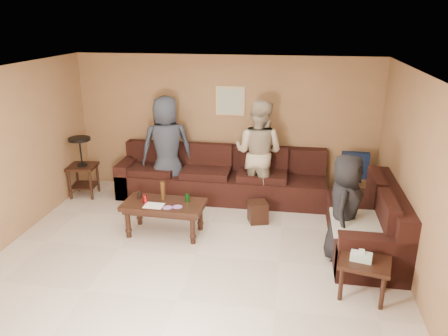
# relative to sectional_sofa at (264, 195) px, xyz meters

# --- Properties ---
(room) EXTENTS (5.60, 5.50, 2.50)m
(room) POSITION_rel_sectional_sofa_xyz_m (-0.81, -1.52, 1.34)
(room) COLOR beige
(room) RESTS_ON ground
(sectional_sofa) EXTENTS (4.65, 2.90, 0.97)m
(sectional_sofa) POSITION_rel_sectional_sofa_xyz_m (0.00, 0.00, 0.00)
(sectional_sofa) COLOR black
(sectional_sofa) RESTS_ON ground
(coffee_table) EXTENTS (1.23, 0.65, 0.79)m
(coffee_table) POSITION_rel_sectional_sofa_xyz_m (-1.43, -0.97, 0.10)
(coffee_table) COLOR black
(coffee_table) RESTS_ON ground
(end_table_left) EXTENTS (0.54, 0.54, 1.10)m
(end_table_left) POSITION_rel_sectional_sofa_xyz_m (-3.31, 0.24, 0.25)
(end_table_left) COLOR black
(end_table_left) RESTS_ON ground
(side_table_right) EXTENTS (0.66, 0.58, 0.62)m
(side_table_right) POSITION_rel_sectional_sofa_xyz_m (1.32, -2.11, 0.08)
(side_table_right) COLOR black
(side_table_right) RESTS_ON ground
(waste_bin) EXTENTS (0.36, 0.36, 0.34)m
(waste_bin) POSITION_rel_sectional_sofa_xyz_m (-0.07, -0.35, -0.15)
(waste_bin) COLOR black
(waste_bin) RESTS_ON ground
(wall_art) EXTENTS (0.52, 0.04, 0.52)m
(wall_art) POSITION_rel_sectional_sofa_xyz_m (-0.71, 0.96, 1.37)
(wall_art) COLOR tan
(wall_art) RESTS_ON ground
(person_left) EXTENTS (1.05, 0.86, 1.85)m
(person_left) POSITION_rel_sectional_sofa_xyz_m (-1.77, 0.45, 0.60)
(person_left) COLOR #2F3542
(person_left) RESTS_ON ground
(person_middle) EXTENTS (1.07, 0.95, 1.84)m
(person_middle) POSITION_rel_sectional_sofa_xyz_m (-0.14, 0.44, 0.59)
(person_middle) COLOR #BDAB8D
(person_middle) RESTS_ON ground
(person_right) EXTENTS (0.65, 0.82, 1.48)m
(person_right) POSITION_rel_sectional_sofa_xyz_m (1.15, -1.24, 0.41)
(person_right) COLOR black
(person_right) RESTS_ON ground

